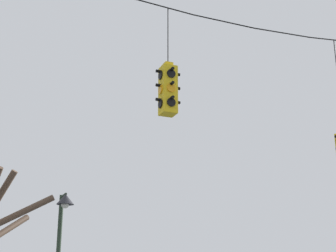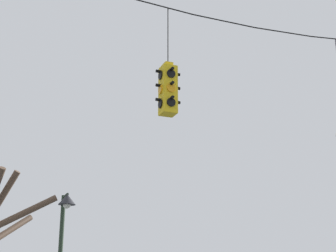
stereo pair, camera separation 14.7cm
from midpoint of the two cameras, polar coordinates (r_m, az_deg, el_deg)
The scene contains 3 objects.
span_wire at distance 13.11m, azimuth 6.63°, elevation 12.15°, with size 12.04×0.03×0.57m.
traffic_light_near_left_pole at distance 11.54m, azimuth 0.36°, elevation 4.06°, with size 0.58×0.58×2.66m.
street_lamp at distance 14.15m, azimuth -11.21°, elevation -11.51°, with size 0.47×0.81×4.11m.
Camera 2 is at (-5.54, -10.41, 1.62)m, focal length 55.00 mm.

